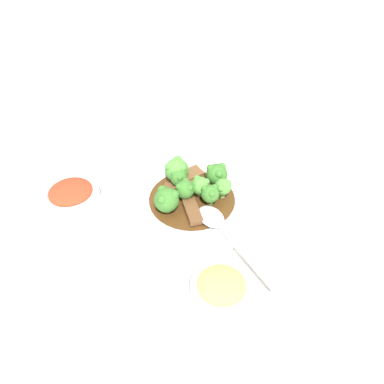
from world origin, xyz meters
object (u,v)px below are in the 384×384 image
Objects in this scene: beef_strip_0 at (191,185)px; broccoli_floret_2 at (185,189)px; broccoli_floret_1 at (210,194)px; sauce_dish at (231,147)px; broccoli_floret_4 at (217,174)px; broccoli_floret_7 at (179,178)px; broccoli_floret_3 at (166,199)px; beef_strip_2 at (191,212)px; broccoli_floret_6 at (200,186)px; beef_strip_3 at (191,175)px; main_plate at (192,200)px; broccoli_floret_0 at (223,188)px; broccoli_floret_5 at (177,169)px; serving_spoon at (216,222)px; beef_strip_1 at (168,195)px; side_bowl_appetizer at (221,289)px; side_bowl_kimchi at (72,195)px.

beef_strip_0 is 1.21× the size of broccoli_floret_2.
sauce_dish is (0.07, 0.22, -0.04)m from broccoli_floret_1.
broccoli_floret_7 is (-0.08, -0.00, -0.01)m from broccoli_floret_4.
broccoli_floret_4 is at bearing 34.62° from broccoli_floret_3.
beef_strip_2 is 0.27m from sauce_dish.
broccoli_floret_3 is 0.08m from broccoli_floret_7.
broccoli_floret_2 is at bearing 40.95° from broccoli_floret_3.
beef_strip_2 is 1.55× the size of broccoli_floret_6.
broccoli_floret_6 is (0.03, 0.01, -0.00)m from broccoli_floret_2.
beef_strip_3 is 1.38× the size of broccoli_floret_7.
sauce_dish is (0.10, 0.20, -0.00)m from main_plate.
broccoli_floret_0 is 0.84× the size of broccoli_floret_3.
serving_spoon is at bearing -60.56° from broccoli_floret_5.
broccoli_floret_1 is 0.84× the size of broccoli_floret_5.
beef_strip_2 reaches higher than sauce_dish.
serving_spoon is 0.28m from sauce_dish.
sauce_dish is at bearing 57.21° from beef_strip_0.
broccoli_floret_3 reaches higher than broccoli_floret_7.
beef_strip_2 is 1.28× the size of broccoli_floret_3.
side_bowl_appetizer is at bearing -67.82° from beef_strip_1.
broccoli_floret_2 reaches higher than side_bowl_appetizer.
side_bowl_appetizer reaches higher than main_plate.
serving_spoon is (0.05, -0.15, -0.00)m from beef_strip_3.
side_bowl_appetizer is at bearing -75.29° from beef_strip_2.
beef_strip_0 is 1.26× the size of broccoli_floret_0.
beef_strip_3 is (0.00, 0.03, 0.00)m from beef_strip_0.
broccoli_floret_5 reaches higher than side_bowl_appetizer.
broccoli_floret_4 is 0.27m from side_bowl_appetizer.
serving_spoon reaches higher than main_plate.
broccoli_floret_5 reaches higher than beef_strip_3.
beef_strip_0 is 0.83× the size of sauce_dish.
broccoli_floret_1 is at bearing 36.54° from beef_strip_2.
beef_strip_0 is at bearing 4.05° from broccoli_floret_7.
beef_strip_0 is 0.73× the size of beef_strip_1.
broccoli_floret_0 is at bearing -30.65° from beef_strip_0.
broccoli_floret_6 is 0.24m from side_bowl_appetizer.
broccoli_floret_4 reaches higher than broccoli_floret_7.
broccoli_floret_6 reaches higher than sauce_dish.
broccoli_floret_4 is 0.05m from broccoli_floret_6.
broccoli_floret_1 reaches higher than beef_strip_1.
main_plate is 2.52× the size of side_bowl_kimchi.
broccoli_floret_6 is (0.07, 0.05, -0.00)m from broccoli_floret_3.
beef_strip_2 is 0.08m from broccoli_floret_0.
broccoli_floret_2 is at bearing 129.15° from serving_spoon.
main_plate is at bearing -60.74° from broccoli_floret_5.
serving_spoon is (0.07, -0.11, -0.02)m from broccoli_floret_7.
beef_strip_1 is at bearing -147.15° from beef_strip_0.
broccoli_floret_4 is at bearing 5.04° from side_bowl_kimchi.
main_plate is at bearing -1.70° from side_bowl_kimchi.
beef_strip_2 is 1.60× the size of broccoli_floret_7.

